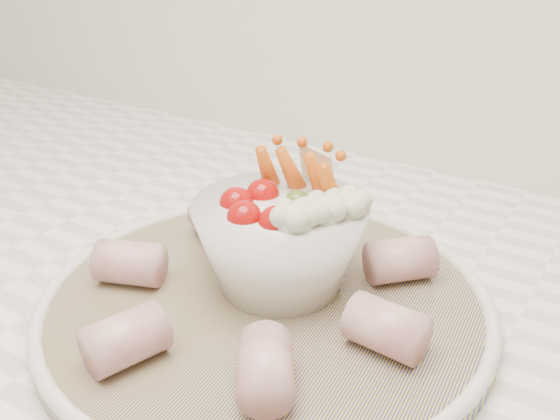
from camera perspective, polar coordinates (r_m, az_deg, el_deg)
The scene contains 3 objects.
serving_platter at distance 0.52m, azimuth -1.31°, elevation -8.34°, with size 0.40×0.40×0.02m.
veggie_bowl at distance 0.51m, azimuth 0.19°, elevation -2.69°, with size 0.14×0.14×0.12m.
cured_meat_rolls at distance 0.51m, azimuth -1.41°, elevation -6.15°, with size 0.28×0.30×0.04m.
Camera 1 is at (0.41, 1.02, 1.22)m, focal length 40.00 mm.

